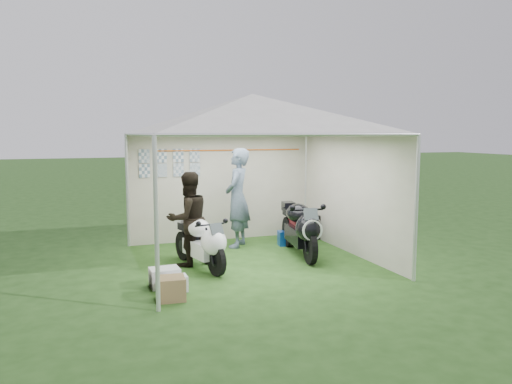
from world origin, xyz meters
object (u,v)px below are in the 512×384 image
Objects in this scene: person_blue_jacket at (237,198)px; paddock_stand at (288,238)px; motorcycle_black at (301,227)px; motorcycle_white at (202,241)px; crate_2 at (176,283)px; person_dark_jacket at (188,219)px; canopy_tent at (252,118)px; crate_0 at (165,277)px; equipment_box at (305,228)px; crate_1 at (172,288)px.

paddock_stand is at bearing 109.87° from person_blue_jacket.
motorcycle_black is 1.02m from paddock_stand.
crate_2 is (-0.64, -1.06, -0.37)m from motorcycle_white.
person_dark_jacket is at bearing 105.54° from motorcycle_white.
canopy_tent is at bearing -139.83° from paddock_stand.
canopy_tent is 2.09m from person_dark_jacket.
motorcycle_black is 4.71× the size of crate_0.
motorcycle_white is at bearing 46.41° from crate_0.
paddock_stand is 0.92× the size of crate_0.
motorcycle_black is (1.96, 0.23, 0.08)m from motorcycle_white.
canopy_tent is 10.72× the size of equipment_box.
equipment_box is 4.18m from crate_0.
crate_2 is at bearing -2.20° from person_blue_jacket.
crate_0 is at bearing -150.84° from motorcycle_black.
paddock_stand is at bearing -146.12° from equipment_box.
equipment_box is at bearing -174.71° from person_dark_jacket.
motorcycle_white is 1.66m from crate_1.
equipment_box is at bearing 34.29° from crate_0.
motorcycle_black is at bearing 26.42° from crate_2.
person_dark_jacket is at bearing 70.91° from crate_2.
canopy_tent reaches higher than equipment_box.
crate_0 reaches higher than crate_2.
crate_2 is at bearing 52.71° from person_dark_jacket.
equipment_box is (2.85, 1.24, -0.56)m from person_dark_jacket.
canopy_tent is at bearing 30.18° from crate_0.
canopy_tent is at bearing -141.87° from equipment_box.
crate_1 is (-3.45, -2.97, -0.10)m from equipment_box.
equipment_box reaches higher than crate_2.
motorcycle_black is (0.98, 0.02, -2.01)m from canopy_tent.
crate_0 is at bearing -149.82° from canopy_tent.
person_dark_jacket is at bearing -173.71° from motorcycle_black.
canopy_tent is 14.18× the size of paddock_stand.
motorcycle_white is at bearing 58.96° from crate_2.
paddock_stand is (0.14, 0.92, -0.41)m from motorcycle_black.
canopy_tent is 2.83m from paddock_stand.
person_dark_jacket is 4.60× the size of crate_1.
person_dark_jacket is (-0.17, 0.31, 0.34)m from motorcycle_white.
crate_2 is (-2.60, -1.29, -0.45)m from motorcycle_black.
crate_1 is at bearing -140.41° from motorcycle_black.
person_dark_jacket is 1.66m from person_blue_jacket.
motorcycle_white is at bearing 100.37° from person_dark_jacket.
crate_0 is (-0.77, -0.81, -0.34)m from motorcycle_white.
canopy_tent is at bearing -1.07° from motorcycle_white.
motorcycle_white is 5.64× the size of crate_2.
crate_2 is at bearing -141.02° from paddock_stand.
crate_1 is (0.00, -0.62, 0.02)m from crate_0.
motorcycle_black is 1.01× the size of person_blue_jacket.
motorcycle_white reaches higher than crate_2.
crate_1 is (-0.77, -1.43, -0.33)m from motorcycle_white.
person_blue_jacket is at bearing 49.89° from crate_0.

